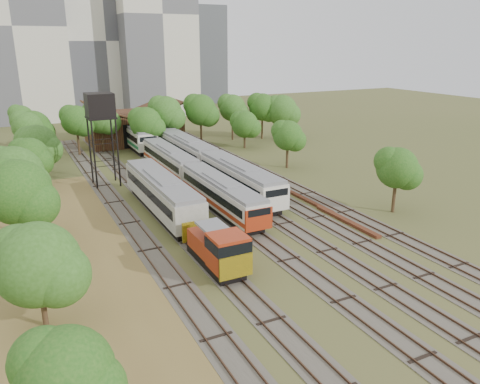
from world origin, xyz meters
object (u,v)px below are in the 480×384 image
railcar_red_set (192,175)px  railcar_green_set (188,151)px  shunter_locomotive (219,250)px  water_tower (100,108)px

railcar_red_set → railcar_green_set: bearing=72.0°
shunter_locomotive → railcar_green_set: bearing=73.5°
railcar_red_set → water_tower: (-9.25, 7.00, 8.04)m
railcar_green_set → water_tower: water_tower is taller
railcar_green_set → water_tower: size_ratio=4.43×
railcar_red_set → water_tower: bearing=142.9°
railcar_red_set → shunter_locomotive: size_ratio=4.27×
railcar_red_set → railcar_green_set: size_ratio=0.66×
railcar_red_set → water_tower: size_ratio=2.94×
railcar_green_set → water_tower: (-13.25, -5.27, 7.81)m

